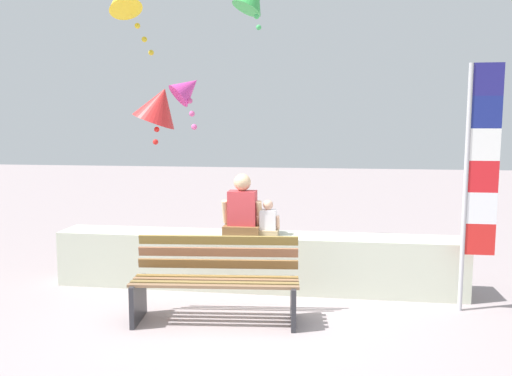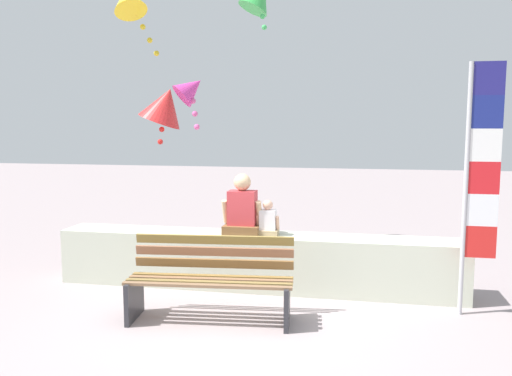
# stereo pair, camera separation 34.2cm
# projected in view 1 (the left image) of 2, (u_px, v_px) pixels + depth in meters

# --- Properties ---
(ground_plane) EXTENTS (40.00, 40.00, 0.00)m
(ground_plane) POSITION_uv_depth(u_px,v_px,m) (240.00, 324.00, 5.59)
(ground_plane) COLOR #9D8E90
(seawall_ledge) EXTENTS (5.21, 0.57, 0.71)m
(seawall_ledge) POSITION_uv_depth(u_px,v_px,m) (256.00, 261.00, 6.79)
(seawall_ledge) COLOR beige
(seawall_ledge) RESTS_ON ground
(park_bench) EXTENTS (1.83, 0.77, 0.88)m
(park_bench) POSITION_uv_depth(u_px,v_px,m) (216.00, 281.00, 5.68)
(park_bench) COLOR #846246
(park_bench) RESTS_ON ground
(person_adult) EXTENTS (0.51, 0.38, 0.78)m
(person_adult) POSITION_uv_depth(u_px,v_px,m) (242.00, 211.00, 6.70)
(person_adult) COLOR brown
(person_adult) RESTS_ON seawall_ledge
(person_child) EXTENTS (0.30, 0.22, 0.46)m
(person_child) POSITION_uv_depth(u_px,v_px,m) (268.00, 221.00, 6.67)
(person_child) COLOR tan
(person_child) RESTS_ON seawall_ledge
(flag_banner) EXTENTS (0.37, 0.05, 2.78)m
(flag_banner) POSITION_uv_depth(u_px,v_px,m) (477.00, 172.00, 5.80)
(flag_banner) COLOR #B7B7BC
(flag_banner) RESTS_ON ground
(kite_red) EXTENTS (0.87, 0.74, 0.94)m
(kite_red) POSITION_uv_depth(u_px,v_px,m) (159.00, 105.00, 7.86)
(kite_red) COLOR red
(kite_magenta) EXTENTS (0.65, 0.60, 0.84)m
(kite_magenta) POSITION_uv_depth(u_px,v_px,m) (188.00, 89.00, 7.35)
(kite_magenta) COLOR #DB3D9E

